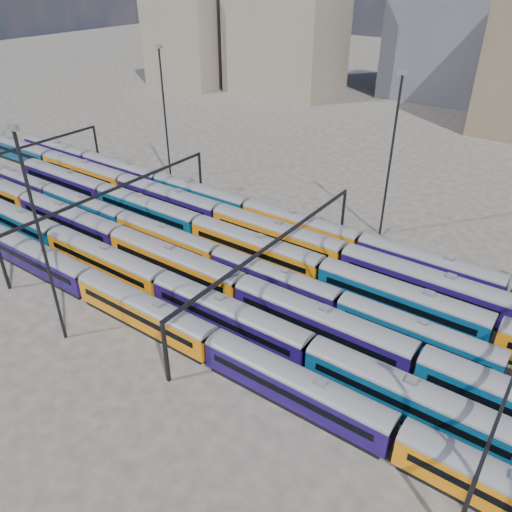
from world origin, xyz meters
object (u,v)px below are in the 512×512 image
Objects in this scene: mast_2 at (40,234)px; rake_2 at (175,261)px; rake_1 at (161,283)px; rake_0 at (144,309)px.

rake_2 is at bearing 83.41° from mast_2.
rake_1 is at bearing 70.01° from mast_2.
rake_2 reaches higher than rake_1.
mast_2 reaches higher than rake_2.
mast_2 is (-1.96, -17.00, 11.01)m from rake_2.
rake_2 reaches higher than rake_0.
mast_2 reaches higher than rake_1.
rake_0 is 14.73m from mast_2.
rake_2 is (-2.40, 5.00, 0.11)m from rake_1.
rake_0 is 10.96m from rake_2.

